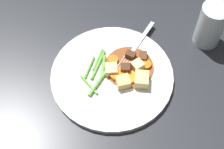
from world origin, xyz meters
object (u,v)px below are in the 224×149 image
Objects in this scene: dinner_plate at (112,76)px; meat_chunk_0 at (125,68)px; carrot_slice_2 at (130,77)px; fork at (135,47)px; potato_chunk_1 at (110,70)px; carrot_slice_3 at (113,60)px; water_glass at (211,25)px; potato_chunk_2 at (142,80)px; potato_chunk_3 at (123,82)px; potato_chunk_0 at (138,67)px; carrot_slice_1 at (117,75)px; meat_chunk_2 at (131,55)px; meat_chunk_1 at (143,57)px; carrot_slice_0 at (146,65)px.

meat_chunk_0 is at bearing 3.06° from dinner_plate.
carrot_slice_2 reaches higher than fork.
carrot_slice_3 is at bearing 59.29° from potato_chunk_1.
water_glass is at bearing -5.47° from fork.
meat_chunk_0 is at bearing 122.29° from potato_chunk_2.
potato_chunk_2 is at bearing -100.77° from fork.
potato_chunk_3 is 1.40× the size of meat_chunk_0.
meat_chunk_0 is (-0.03, 0.04, -0.00)m from potato_chunk_2.
meat_chunk_0 is at bearing -8.93° from potato_chunk_1.
potato_chunk_0 is 0.69× the size of potato_chunk_2.
water_glass is (0.24, 0.07, 0.03)m from potato_chunk_3.
potato_chunk_1 is (-0.04, 0.03, 0.01)m from carrot_slice_2.
carrot_slice_1 is 1.35× the size of carrot_slice_3.
meat_chunk_2 is 0.16× the size of fork.
dinner_plate is 0.27m from water_glass.
dinner_plate is at bearing 175.69° from potato_chunk_0.
fork is (0.02, 0.10, -0.01)m from potato_chunk_2.
carrot_slice_3 is at bearing 170.27° from meat_chunk_1.
carrot_slice_3 is 0.04m from meat_chunk_0.
carrot_slice_2 is 1.39× the size of meat_chunk_2.
potato_chunk_2 is (0.06, -0.05, 0.00)m from potato_chunk_1.
meat_chunk_2 is (-0.01, 0.04, -0.00)m from potato_chunk_0.
potato_chunk_0 is at bearing 36.44° from carrot_slice_2.
carrot_slice_1 is 0.03m from potato_chunk_3.
dinner_plate is 0.07m from meat_chunk_2.
dinner_plate is 2.50× the size of water_glass.
water_glass is at bearing 8.93° from dinner_plate.
fork is at bearing 49.25° from meat_chunk_2.
meat_chunk_2 is 0.20× the size of water_glass.
meat_chunk_1 is at bearing 22.50° from meat_chunk_0.
dinner_plate is 0.07m from potato_chunk_2.
carrot_slice_1 is at bearing -38.78° from dinner_plate.
meat_chunk_0 is at bearing -128.48° from fork.
water_glass reaches higher than potato_chunk_3.
potato_chunk_1 reaches higher than fork.
meat_chunk_1 reaches higher than fork.
meat_chunk_1 is (0.07, 0.06, -0.00)m from potato_chunk_3.
meat_chunk_2 is at bearing -130.75° from fork.
carrot_slice_2 is 0.28× the size of water_glass.
meat_chunk_0 is at bearing 176.24° from carrot_slice_0.
meat_chunk_2 is (0.04, 0.07, -0.00)m from potato_chunk_3.
potato_chunk_3 is 0.26m from water_glass.
potato_chunk_1 reaches higher than carrot_slice_1.
dinner_plate is 0.02m from potato_chunk_1.
carrot_slice_0 reaches higher than dinner_plate.
potato_chunk_3 is at bearing -163.23° from water_glass.
potato_chunk_1 is at bearing -169.65° from meat_chunk_1.
potato_chunk_3 is 0.08m from meat_chunk_2.
meat_chunk_1 is (0.03, 0.06, -0.01)m from potato_chunk_2.
carrot_slice_3 is at bearing 92.70° from potato_chunk_3.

